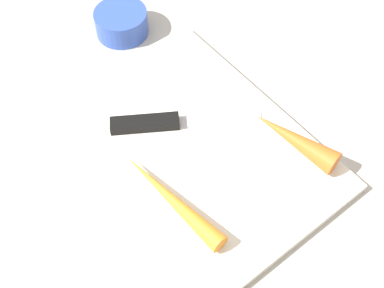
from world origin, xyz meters
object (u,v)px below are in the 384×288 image
at_px(cutting_board, 192,147).
at_px(carrot_long, 171,198).
at_px(knife, 155,123).
at_px(carrot_short, 294,139).
at_px(small_bowl, 121,22).

distance_m(cutting_board, carrot_long, 0.09).
bearing_deg(carrot_long, knife, -32.22).
bearing_deg(cutting_board, knife, 20.43).
xyz_separation_m(cutting_board, carrot_long, (-0.05, 0.07, 0.02)).
bearing_deg(carrot_long, cutting_board, -59.93).
height_order(knife, carrot_short, carrot_short).
distance_m(cutting_board, small_bowl, 0.25).
distance_m(cutting_board, carrot_short, 0.13).
bearing_deg(knife, carrot_long, -84.04).
bearing_deg(carrot_short, small_bowl, -3.68).
xyz_separation_m(knife, carrot_long, (-0.11, 0.05, 0.01)).
relative_size(cutting_board, small_bowl, 4.46).
bearing_deg(small_bowl, carrot_long, 157.15).
height_order(cutting_board, knife, knife).
bearing_deg(cutting_board, small_bowl, -12.12).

